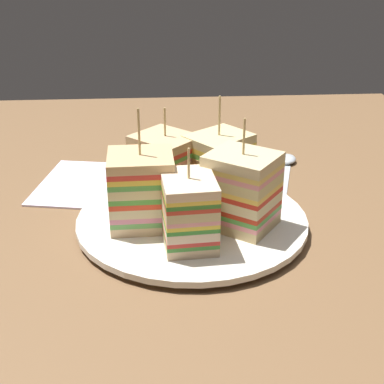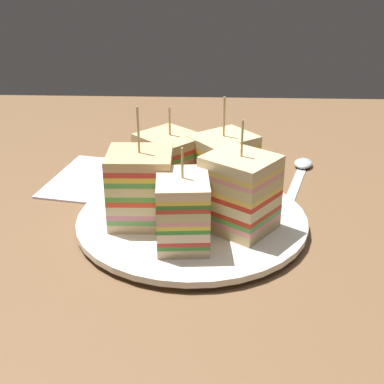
{
  "view_description": "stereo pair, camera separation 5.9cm",
  "coord_description": "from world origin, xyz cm",
  "px_view_note": "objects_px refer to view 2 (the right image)",
  "views": [
    {
      "loc": [
        -53.27,
        3.67,
        29.31
      ],
      "look_at": [
        0.0,
        0.0,
        4.24
      ],
      "focal_mm": 51.2,
      "sensor_mm": 36.0,
      "label": 1
    },
    {
      "loc": [
        -53.35,
        -2.23,
        29.31
      ],
      "look_at": [
        0.0,
        0.0,
        4.24
      ],
      "focal_mm": 51.2,
      "sensor_mm": 36.0,
      "label": 2
    }
  ],
  "objects_px": {
    "sandwich_wedge_0": "(239,193)",
    "napkin": "(96,178)",
    "sandwich_wedge_2": "(171,167)",
    "sandwich_wedge_1": "(222,169)",
    "sandwich_wedge_3": "(141,188)",
    "spoon": "(301,170)",
    "sandwich_wedge_4": "(183,210)",
    "plate": "(192,221)",
    "chip_pile": "(196,206)"
  },
  "relations": [
    {
      "from": "sandwich_wedge_1",
      "to": "plate",
      "type": "bearing_deg",
      "value": 15.21
    },
    {
      "from": "sandwich_wedge_3",
      "to": "spoon",
      "type": "distance_m",
      "value": 0.26
    },
    {
      "from": "sandwich_wedge_2",
      "to": "plate",
      "type": "bearing_deg",
      "value": -17.33
    },
    {
      "from": "sandwich_wedge_4",
      "to": "sandwich_wedge_3",
      "type": "bearing_deg",
      "value": 42.66
    },
    {
      "from": "napkin",
      "to": "sandwich_wedge_2",
      "type": "bearing_deg",
      "value": -125.46
    },
    {
      "from": "sandwich_wedge_3",
      "to": "chip_pile",
      "type": "height_order",
      "value": "sandwich_wedge_3"
    },
    {
      "from": "sandwich_wedge_4",
      "to": "spoon",
      "type": "xyz_separation_m",
      "value": [
        0.21,
        -0.15,
        -0.04
      ]
    },
    {
      "from": "napkin",
      "to": "sandwich_wedge_4",
      "type": "bearing_deg",
      "value": -144.63
    },
    {
      "from": "sandwich_wedge_0",
      "to": "spoon",
      "type": "bearing_deg",
      "value": -80.36
    },
    {
      "from": "sandwich_wedge_2",
      "to": "sandwich_wedge_4",
      "type": "distance_m",
      "value": 0.1
    },
    {
      "from": "sandwich_wedge_0",
      "to": "sandwich_wedge_1",
      "type": "bearing_deg",
      "value": -38.57
    },
    {
      "from": "sandwich_wedge_3",
      "to": "spoon",
      "type": "height_order",
      "value": "sandwich_wedge_3"
    },
    {
      "from": "spoon",
      "to": "sandwich_wedge_1",
      "type": "bearing_deg",
      "value": 152.48
    },
    {
      "from": "sandwich_wedge_4",
      "to": "napkin",
      "type": "height_order",
      "value": "sandwich_wedge_4"
    },
    {
      "from": "napkin",
      "to": "sandwich_wedge_1",
      "type": "bearing_deg",
      "value": -115.73
    },
    {
      "from": "plate",
      "to": "sandwich_wedge_3",
      "type": "height_order",
      "value": "sandwich_wedge_3"
    },
    {
      "from": "sandwich_wedge_1",
      "to": "sandwich_wedge_4",
      "type": "height_order",
      "value": "sandwich_wedge_1"
    },
    {
      "from": "sandwich_wedge_3",
      "to": "sandwich_wedge_1",
      "type": "bearing_deg",
      "value": 30.57
    },
    {
      "from": "sandwich_wedge_3",
      "to": "chip_pile",
      "type": "relative_size",
      "value": 2.02
    },
    {
      "from": "sandwich_wedge_3",
      "to": "sandwich_wedge_0",
      "type": "bearing_deg",
      "value": -7.48
    },
    {
      "from": "sandwich_wedge_2",
      "to": "spoon",
      "type": "distance_m",
      "value": 0.21
    },
    {
      "from": "chip_pile",
      "to": "sandwich_wedge_1",
      "type": "bearing_deg",
      "value": -41.39
    },
    {
      "from": "sandwich_wedge_2",
      "to": "napkin",
      "type": "relative_size",
      "value": 0.77
    },
    {
      "from": "sandwich_wedge_3",
      "to": "spoon",
      "type": "xyz_separation_m",
      "value": [
        0.17,
        -0.19,
        -0.05
      ]
    },
    {
      "from": "plate",
      "to": "napkin",
      "type": "relative_size",
      "value": 1.77
    },
    {
      "from": "sandwich_wedge_0",
      "to": "sandwich_wedge_3",
      "type": "bearing_deg",
      "value": 30.83
    },
    {
      "from": "sandwich_wedge_2",
      "to": "sandwich_wedge_0",
      "type": "bearing_deg",
      "value": 1.43
    },
    {
      "from": "sandwich_wedge_2",
      "to": "sandwich_wedge_1",
      "type": "bearing_deg",
      "value": 39.5
    },
    {
      "from": "sandwich_wedge_3",
      "to": "napkin",
      "type": "xyz_separation_m",
      "value": [
        0.13,
        0.08,
        -0.05
      ]
    },
    {
      "from": "plate",
      "to": "chip_pile",
      "type": "relative_size",
      "value": 4.0
    },
    {
      "from": "plate",
      "to": "sandwich_wedge_1",
      "type": "distance_m",
      "value": 0.07
    },
    {
      "from": "sandwich_wedge_1",
      "to": "chip_pile",
      "type": "distance_m",
      "value": 0.05
    },
    {
      "from": "sandwich_wedge_0",
      "to": "chip_pile",
      "type": "relative_size",
      "value": 1.88
    },
    {
      "from": "sandwich_wedge_2",
      "to": "napkin",
      "type": "xyz_separation_m",
      "value": [
        0.08,
        0.11,
        -0.05
      ]
    },
    {
      "from": "sandwich_wedge_1",
      "to": "chip_pile",
      "type": "height_order",
      "value": "sandwich_wedge_1"
    },
    {
      "from": "chip_pile",
      "to": "spoon",
      "type": "xyz_separation_m",
      "value": [
        0.15,
        -0.14,
        -0.02
      ]
    },
    {
      "from": "plate",
      "to": "sandwich_wedge_2",
      "type": "distance_m",
      "value": 0.07
    },
    {
      "from": "napkin",
      "to": "sandwich_wedge_0",
      "type": "bearing_deg",
      "value": -128.39
    },
    {
      "from": "plate",
      "to": "sandwich_wedge_3",
      "type": "xyz_separation_m",
      "value": [
        -0.01,
        0.05,
        0.04
      ]
    },
    {
      "from": "sandwich_wedge_0",
      "to": "plate",
      "type": "bearing_deg",
      "value": 13.42
    },
    {
      "from": "sandwich_wedge_0",
      "to": "sandwich_wedge_2",
      "type": "xyz_separation_m",
      "value": [
        0.07,
        0.08,
        -0.0
      ]
    },
    {
      "from": "chip_pile",
      "to": "napkin",
      "type": "bearing_deg",
      "value": 50.43
    },
    {
      "from": "sandwich_wedge_0",
      "to": "napkin",
      "type": "height_order",
      "value": "sandwich_wedge_0"
    },
    {
      "from": "sandwich_wedge_3",
      "to": "sandwich_wedge_4",
      "type": "distance_m",
      "value": 0.06
    },
    {
      "from": "plate",
      "to": "sandwich_wedge_3",
      "type": "distance_m",
      "value": 0.07
    },
    {
      "from": "sandwich_wedge_1",
      "to": "spoon",
      "type": "xyz_separation_m",
      "value": [
        0.11,
        -0.11,
        -0.05
      ]
    },
    {
      "from": "sandwich_wedge_0",
      "to": "napkin",
      "type": "bearing_deg",
      "value": -1.66
    },
    {
      "from": "sandwich_wedge_1",
      "to": "sandwich_wedge_4",
      "type": "bearing_deg",
      "value": 30.16
    },
    {
      "from": "sandwich_wedge_1",
      "to": "sandwich_wedge_3",
      "type": "relative_size",
      "value": 0.97
    },
    {
      "from": "sandwich_wedge_0",
      "to": "sandwich_wedge_2",
      "type": "height_order",
      "value": "sandwich_wedge_0"
    }
  ]
}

